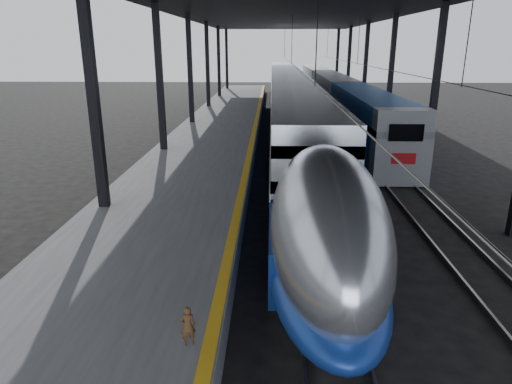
{
  "coord_description": "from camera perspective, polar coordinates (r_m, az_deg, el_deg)",
  "views": [
    {
      "loc": [
        0.5,
        -11.16,
        6.79
      ],
      "look_at": [
        0.0,
        3.74,
        2.0
      ],
      "focal_mm": 32.0,
      "sensor_mm": 36.0,
      "label": 1
    }
  ],
  "objects": [
    {
      "name": "child",
      "position": [
        9.63,
        -8.55,
        -16.21
      ],
      "size": [
        0.36,
        0.29,
        0.87
      ],
      "primitive_type": "imported",
      "rotation": [
        0.0,
        0.0,
        3.44
      ],
      "color": "#492F18",
      "rests_on": "platform"
    },
    {
      "name": "platform",
      "position": [
        32.04,
        -5.34,
        6.42
      ],
      "size": [
        6.0,
        80.0,
        1.0
      ],
      "primitive_type": "cube",
      "color": "#4C4C4F",
      "rests_on": "ground"
    },
    {
      "name": "second_train",
      "position": [
        49.92,
        9.59,
        12.03
      ],
      "size": [
        2.8,
        56.05,
        3.86
      ],
      "color": "#164490",
      "rests_on": "ground"
    },
    {
      "name": "rails",
      "position": [
        32.12,
        9.06,
        5.54
      ],
      "size": [
        6.52,
        80.0,
        0.16
      ],
      "color": "slate",
      "rests_on": "ground"
    },
    {
      "name": "ground",
      "position": [
        13.07,
        -0.58,
        -13.49
      ],
      "size": [
        160.0,
        160.0,
        0.0
      ],
      "primitive_type": "plane",
      "color": "black",
      "rests_on": "ground"
    },
    {
      "name": "tgv_train",
      "position": [
        39.03,
        4.17,
        10.83
      ],
      "size": [
        3.08,
        65.2,
        4.42
      ],
      "color": "#B5B8BD",
      "rests_on": "ground"
    },
    {
      "name": "canopy",
      "position": [
        31.27,
        4.82,
        22.03
      ],
      "size": [
        18.0,
        75.0,
        9.47
      ],
      "color": "black",
      "rests_on": "ground"
    },
    {
      "name": "yellow_strip",
      "position": [
        31.71,
        -0.3,
        7.31
      ],
      "size": [
        0.3,
        80.0,
        0.01
      ],
      "primitive_type": "cube",
      "color": "gold",
      "rests_on": "platform"
    }
  ]
}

